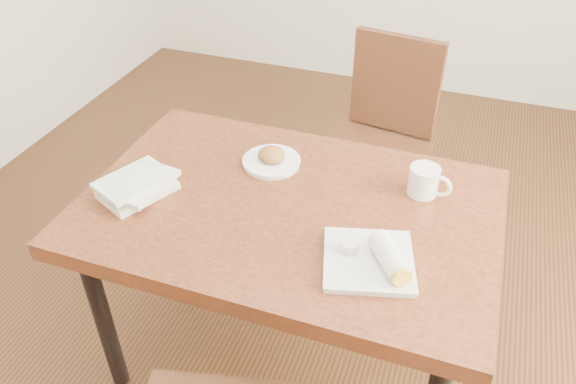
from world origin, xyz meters
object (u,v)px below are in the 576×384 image
(table, at_px, (288,223))
(plate_scone, at_px, (271,159))
(chair_far, at_px, (383,130))
(book_stack, at_px, (138,185))
(coffee_mug, at_px, (425,181))
(plate_burrito, at_px, (375,259))

(table, xyz_separation_m, plate_scone, (-0.13, 0.20, 0.10))
(chair_far, xyz_separation_m, book_stack, (-0.62, -1.00, 0.23))
(book_stack, bearing_deg, coffee_mug, 19.49)
(table, xyz_separation_m, coffee_mug, (0.39, 0.20, 0.13))
(plate_scone, xyz_separation_m, coffee_mug, (0.53, 0.01, 0.03))
(chair_far, distance_m, book_stack, 1.20)
(plate_burrito, bearing_deg, coffee_mug, 78.60)
(plate_burrito, relative_size, book_stack, 1.12)
(chair_far, height_order, plate_burrito, chair_far)
(plate_scone, distance_m, coffee_mug, 0.53)
(coffee_mug, distance_m, book_stack, 0.93)
(plate_burrito, bearing_deg, book_stack, 174.79)
(plate_scone, distance_m, plate_burrito, 0.58)
(plate_scone, xyz_separation_m, plate_burrito, (0.45, -0.37, 0.01))
(table, relative_size, book_stack, 4.79)
(chair_far, bearing_deg, plate_burrito, -80.49)
(table, bearing_deg, book_stack, -167.54)
(coffee_mug, bearing_deg, plate_burrito, -101.40)
(chair_far, height_order, coffee_mug, chair_far)
(table, height_order, coffee_mug, coffee_mug)
(chair_far, height_order, plate_scone, chair_far)
(plate_scone, relative_size, plate_burrito, 0.67)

